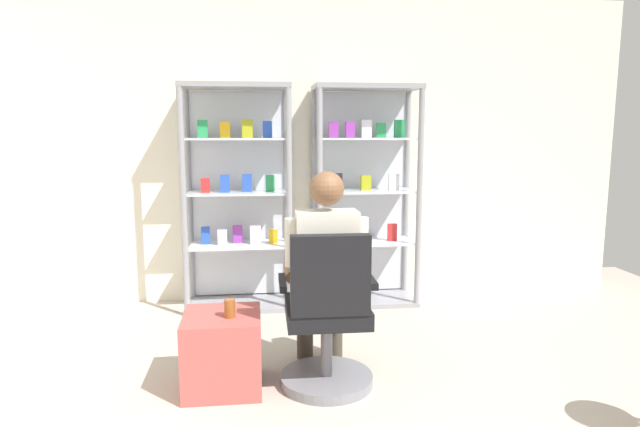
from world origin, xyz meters
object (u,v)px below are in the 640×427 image
Objects in this scene: display_cabinet_left at (238,196)px; tea_glass at (230,308)px; storage_crate at (223,351)px; office_chair at (328,325)px; display_cabinet_right at (364,194)px; seated_shopkeeper at (325,265)px.

tea_glass is at bearing -90.32° from display_cabinet_left.
tea_glass reaches higher than storage_crate.
tea_glass is (-0.57, 0.04, 0.11)m from office_chair.
display_cabinet_left is at bearing 108.47° from office_chair.
display_cabinet_right is at bearing 0.02° from display_cabinet_left.
office_chair is 9.08× the size of tea_glass.
storage_crate is (-1.16, -1.58, -0.74)m from display_cabinet_right.
storage_crate is at bearing -173.13° from seated_shopkeeper.
office_chair is 0.36m from seated_shopkeeper.
display_cabinet_right is 17.97× the size of tea_glass.
storage_crate is (-0.62, -0.07, -0.49)m from seated_shopkeeper.
seated_shopkeeper is (-0.54, -1.50, -0.26)m from display_cabinet_right.
storage_crate is (-0.06, -1.58, -0.74)m from display_cabinet_left.
display_cabinet_left is 1.98× the size of office_chair.
display_cabinet_left is 1.74m from storage_crate.
storage_crate is at bearing -92.15° from display_cabinet_left.
display_cabinet_right is (1.10, 0.00, 0.00)m from display_cabinet_left.
display_cabinet_right is at bearing 55.74° from tea_glass.
display_cabinet_left is 1.62m from seated_shopkeeper.
display_cabinet_right is at bearing 53.69° from storage_crate.
display_cabinet_right reaches higher than office_chair.
tea_glass is at bearing -45.66° from storage_crate.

